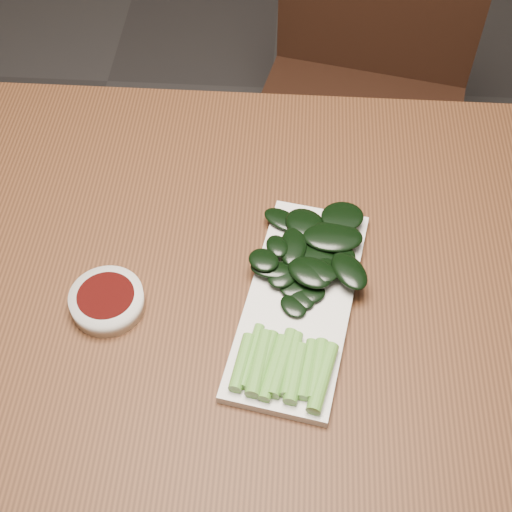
% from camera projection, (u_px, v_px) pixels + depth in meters
% --- Properties ---
extents(ground, '(6.00, 6.00, 0.00)m').
position_uv_depth(ground, '(241.00, 479.00, 1.57)').
color(ground, '#302D2D').
rests_on(ground, ground).
extents(table, '(1.40, 0.80, 0.75)m').
position_uv_depth(table, '(233.00, 311.00, 1.03)').
color(table, '#482714').
rests_on(table, ground).
extents(chair_far, '(0.55, 0.55, 0.89)m').
position_uv_depth(chair_far, '(362.00, 90.00, 1.63)').
color(chair_far, black).
rests_on(chair_far, ground).
extents(sauce_bowl, '(0.10, 0.10, 0.03)m').
position_uv_depth(sauce_bowl, '(107.00, 301.00, 0.94)').
color(sauce_bowl, silver).
rests_on(sauce_bowl, table).
extents(serving_plate, '(0.19, 0.35, 0.01)m').
position_uv_depth(serving_plate, '(299.00, 302.00, 0.95)').
color(serving_plate, silver).
rests_on(serving_plate, table).
extents(gai_lan, '(0.18, 0.33, 0.03)m').
position_uv_depth(gai_lan, '(302.00, 292.00, 0.94)').
color(gai_lan, '#589734').
rests_on(gai_lan, serving_plate).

